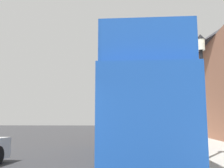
% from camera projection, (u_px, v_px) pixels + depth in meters
% --- Properties ---
extents(ground_plane, '(144.00, 144.00, 0.00)m').
position_uv_depth(ground_plane, '(113.00, 137.00, 25.16)').
color(ground_plane, '#333335').
extents(sidewalk, '(3.84, 108.00, 0.14)m').
position_uv_depth(sidewalk, '(186.00, 139.00, 21.53)').
color(sidewalk, '#ADAAA3').
rests_on(sidewalk, ground_plane).
extents(tour_bus, '(2.71, 10.54, 4.05)m').
position_uv_depth(tour_bus, '(141.00, 113.00, 10.97)').
color(tour_bus, '#19479E').
rests_on(tour_bus, ground_plane).
extents(parked_car_ahead_of_bus, '(1.93, 4.10, 1.37)m').
position_uv_depth(parked_car_ahead_of_bus, '(151.00, 134.00, 18.37)').
color(parked_car_ahead_of_bus, black).
rests_on(parked_car_ahead_of_bus, ground_plane).
extents(lamp_post_nearest, '(0.35, 0.35, 4.84)m').
position_uv_depth(lamp_post_nearest, '(202.00, 71.00, 10.24)').
color(lamp_post_nearest, black).
rests_on(lamp_post_nearest, sidewalk).
extents(lamp_post_second, '(0.35, 0.35, 4.42)m').
position_uv_depth(lamp_post_second, '(174.00, 97.00, 17.86)').
color(lamp_post_second, black).
rests_on(lamp_post_second, sidewalk).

